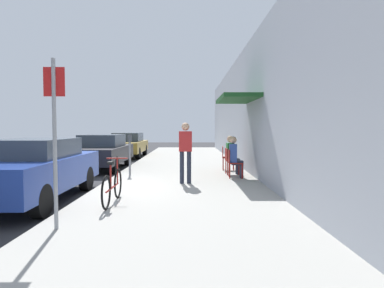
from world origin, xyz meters
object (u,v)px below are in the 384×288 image
(street_sign, at_px, (55,130))
(pedestrian_standing, at_px, (185,148))
(seated_patron_0, at_px, (235,155))
(bicycle_0, at_px, (112,186))
(cafe_chair_0, at_px, (233,162))
(cafe_chair_2, at_px, (226,156))
(seated_patron_1, at_px, (232,154))
(parking_meter, at_px, (130,151))
(cafe_chair_1, at_px, (230,159))
(parked_car_0, at_px, (33,169))
(parked_car_1, at_px, (102,151))
(parked_car_2, at_px, (128,144))

(street_sign, xyz_separation_m, pedestrian_standing, (1.94, 4.21, -0.52))
(street_sign, height_order, seated_patron_0, street_sign)
(bicycle_0, distance_m, cafe_chair_0, 4.58)
(cafe_chair_0, bearing_deg, cafe_chair_2, 90.00)
(bicycle_0, relative_size, seated_patron_1, 1.33)
(cafe_chair_2, bearing_deg, bicycle_0, -118.36)
(parking_meter, height_order, cafe_chair_0, parking_meter)
(seated_patron_0, xyz_separation_m, cafe_chair_1, (-0.06, 0.77, -0.19))
(cafe_chair_1, distance_m, seated_patron_1, 0.20)
(bicycle_0, xyz_separation_m, cafe_chair_2, (2.94, 5.45, 0.14))
(parked_car_0, distance_m, cafe_chair_0, 5.65)
(seated_patron_0, distance_m, seated_patron_1, 0.77)
(cafe_chair_1, relative_size, pedestrian_standing, 0.51)
(parked_car_1, relative_size, parked_car_2, 1.00)
(parked_car_0, relative_size, cafe_chair_1, 5.06)
(parking_meter, xyz_separation_m, street_sign, (-0.05, -6.06, 0.75))
(parked_car_0, height_order, parked_car_1, parked_car_0)
(parked_car_0, height_order, cafe_chair_0, parked_car_0)
(parking_meter, relative_size, street_sign, 0.51)
(street_sign, bearing_deg, cafe_chair_1, 60.44)
(street_sign, bearing_deg, cafe_chair_2, 64.62)
(parked_car_2, relative_size, cafe_chair_0, 5.06)
(street_sign, distance_m, pedestrian_standing, 4.66)
(parked_car_2, height_order, cafe_chair_2, parked_car_2)
(parking_meter, bearing_deg, pedestrian_standing, -44.57)
(seated_patron_0, height_order, cafe_chair_1, seated_patron_0)
(street_sign, xyz_separation_m, cafe_chair_0, (3.41, 5.24, -1.02))
(parked_car_0, xyz_separation_m, parked_car_2, (0.00, 11.68, -0.03))
(bicycle_0, bearing_deg, street_sign, -105.00)
(parked_car_1, relative_size, cafe_chair_2, 5.06)
(parked_car_2, xyz_separation_m, pedestrian_standing, (3.44, -9.91, 0.40))
(bicycle_0, height_order, cafe_chair_1, bicycle_0)
(parked_car_1, distance_m, seated_patron_1, 5.54)
(cafe_chair_1, bearing_deg, seated_patron_1, 2.49)
(parked_car_0, distance_m, parked_car_1, 6.01)
(parked_car_1, height_order, parking_meter, parking_meter)
(cafe_chair_0, distance_m, cafe_chair_2, 1.94)
(parked_car_2, bearing_deg, cafe_chair_0, -61.07)
(cafe_chair_0, bearing_deg, seated_patron_1, 85.53)
(parked_car_1, xyz_separation_m, bicycle_0, (1.96, -6.72, -0.25))
(cafe_chair_1, relative_size, cafe_chair_2, 1.00)
(parked_car_1, relative_size, parking_meter, 3.33)
(parking_meter, bearing_deg, cafe_chair_0, -13.78)
(street_sign, xyz_separation_m, cafe_chair_2, (3.41, 7.18, -1.02))
(seated_patron_0, height_order, seated_patron_1, same)
(parked_car_1, bearing_deg, seated_patron_1, -26.22)
(bicycle_0, xyz_separation_m, pedestrian_standing, (1.47, 2.47, 0.64))
(parked_car_0, distance_m, street_sign, 3.00)
(cafe_chair_0, xyz_separation_m, pedestrian_standing, (-1.47, -1.04, 0.50))
(parked_car_1, relative_size, seated_patron_1, 3.41)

